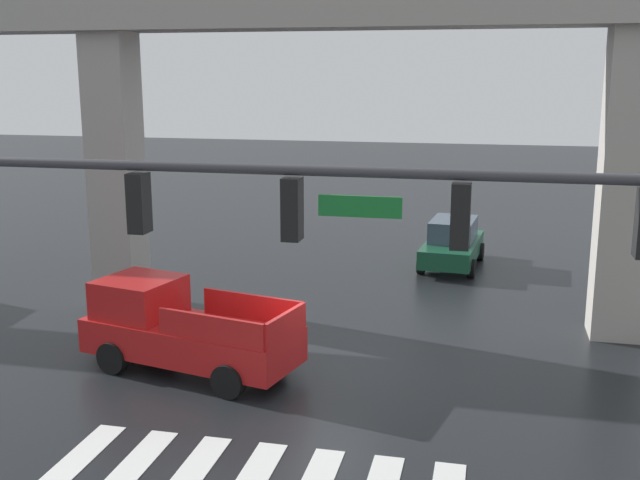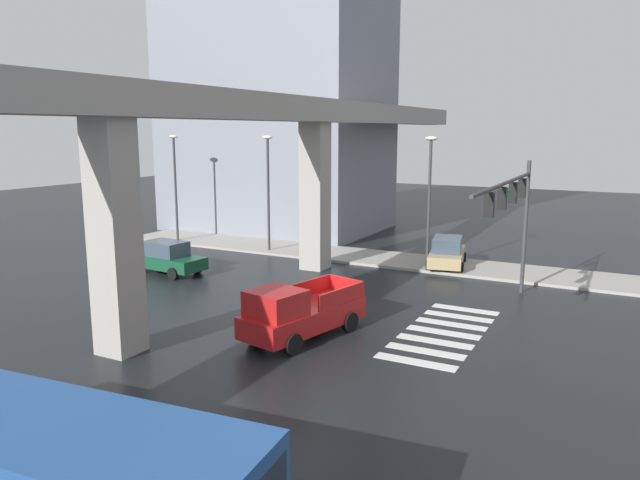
% 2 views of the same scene
% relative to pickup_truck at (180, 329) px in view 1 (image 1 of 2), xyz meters
% --- Properties ---
extents(ground_plane, '(120.00, 120.00, 0.00)m').
position_rel_pickup_truck_xyz_m(ground_plane, '(3.17, 0.48, -0.99)').
color(ground_plane, black).
extents(elevated_overpass, '(57.64, 1.85, 9.18)m').
position_rel_pickup_truck_xyz_m(elevated_overpass, '(3.17, 4.79, 6.79)').
color(elevated_overpass, '#9E9991').
rests_on(elevated_overpass, ground).
extents(pickup_truck, '(5.40, 3.00, 2.08)m').
position_rel_pickup_truck_xyz_m(pickup_truck, '(0.00, 0.00, 0.00)').
color(pickup_truck, red).
rests_on(pickup_truck, ground).
extents(sedan_dark_green, '(2.25, 4.44, 1.72)m').
position_rel_pickup_truck_xyz_m(sedan_dark_green, '(5.65, 11.32, -0.14)').
color(sedan_dark_green, '#14472D').
rests_on(sedan_dark_green, ground).
extents(traffic_signal_mast, '(10.89, 0.32, 6.20)m').
position_rel_pickup_truck_xyz_m(traffic_signal_mast, '(6.73, -6.18, 3.69)').
color(traffic_signal_mast, '#38383D').
rests_on(traffic_signal_mast, ground).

